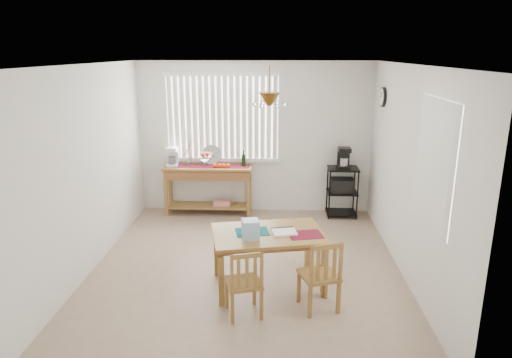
{
  "coord_description": "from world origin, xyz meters",
  "views": [
    {
      "loc": [
        0.38,
        -5.49,
        2.75
      ],
      "look_at": [
        0.1,
        0.55,
        1.05
      ],
      "focal_mm": 32.0,
      "sensor_mm": 36.0,
      "label": 1
    }
  ],
  "objects_px": {
    "sideboard": "(209,178)",
    "wire_cart": "(342,187)",
    "dining_table": "(268,239)",
    "cart_items": "(344,158)",
    "chair_right": "(320,276)",
    "chair_left": "(244,283)"
  },
  "relations": [
    {
      "from": "sideboard",
      "to": "wire_cart",
      "type": "xyz_separation_m",
      "value": [
        2.29,
        -0.02,
        -0.12
      ]
    },
    {
      "from": "wire_cart",
      "to": "dining_table",
      "type": "relative_size",
      "value": 0.6
    },
    {
      "from": "wire_cart",
      "to": "cart_items",
      "type": "relative_size",
      "value": 2.43
    },
    {
      "from": "wire_cart",
      "to": "dining_table",
      "type": "distance_m",
      "value": 2.77
    },
    {
      "from": "wire_cart",
      "to": "chair_right",
      "type": "bearing_deg",
      "value": -101.97
    },
    {
      "from": "wire_cart",
      "to": "sideboard",
      "type": "bearing_deg",
      "value": 179.55
    },
    {
      "from": "chair_left",
      "to": "dining_table",
      "type": "bearing_deg",
      "value": 70.59
    },
    {
      "from": "sideboard",
      "to": "cart_items",
      "type": "xyz_separation_m",
      "value": [
        2.29,
        -0.01,
        0.38
      ]
    },
    {
      "from": "cart_items",
      "to": "chair_left",
      "type": "height_order",
      "value": "cart_items"
    },
    {
      "from": "sideboard",
      "to": "wire_cart",
      "type": "relative_size",
      "value": 1.76
    },
    {
      "from": "wire_cart",
      "to": "dining_table",
      "type": "bearing_deg",
      "value": -115.95
    },
    {
      "from": "chair_left",
      "to": "cart_items",
      "type": "bearing_deg",
      "value": 65.44
    },
    {
      "from": "dining_table",
      "to": "wire_cart",
      "type": "bearing_deg",
      "value": 64.05
    },
    {
      "from": "chair_left",
      "to": "chair_right",
      "type": "distance_m",
      "value": 0.83
    },
    {
      "from": "dining_table",
      "to": "chair_left",
      "type": "bearing_deg",
      "value": -109.41
    },
    {
      "from": "cart_items",
      "to": "chair_left",
      "type": "relative_size",
      "value": 0.45
    },
    {
      "from": "cart_items",
      "to": "dining_table",
      "type": "height_order",
      "value": "cart_items"
    },
    {
      "from": "sideboard",
      "to": "dining_table",
      "type": "xyz_separation_m",
      "value": [
        1.08,
        -2.51,
        -0.03
      ]
    },
    {
      "from": "chair_left",
      "to": "sideboard",
      "type": "bearing_deg",
      "value": 104.77
    },
    {
      "from": "dining_table",
      "to": "chair_right",
      "type": "xyz_separation_m",
      "value": [
        0.58,
        -0.51,
        -0.2
      ]
    },
    {
      "from": "wire_cart",
      "to": "chair_right",
      "type": "height_order",
      "value": "wire_cart"
    },
    {
      "from": "sideboard",
      "to": "chair_left",
      "type": "xyz_separation_m",
      "value": [
        0.84,
        -3.18,
        -0.25
      ]
    }
  ]
}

